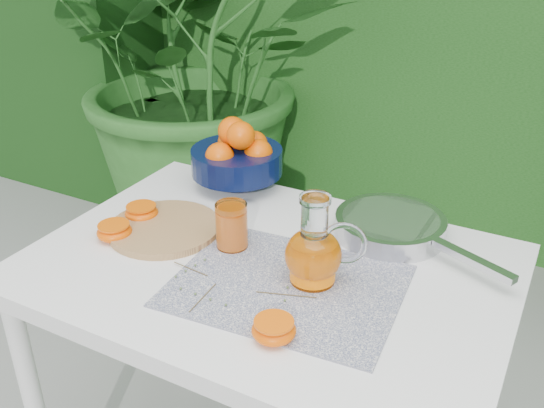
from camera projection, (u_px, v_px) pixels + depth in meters
The scene contains 10 objects.
potted_plant_left at pixel (204, 62), 2.65m from camera, with size 1.58×1.58×1.58m, color #265B1F.
white_table at pixel (268, 294), 1.32m from camera, with size 1.00×0.70×0.75m.
placemat at pixel (287, 285), 1.20m from camera, with size 0.44×0.34×0.00m, color #0B1640.
cutting_board at pixel (165, 228), 1.39m from camera, with size 0.26×0.26×0.02m, color tan.
fruit_bowl at pixel (238, 155), 1.58m from camera, with size 0.30×0.30×0.19m.
juice_pitcher at pixel (314, 253), 1.18m from camera, with size 0.17×0.14×0.19m.
juice_tumbler at pixel (232, 226), 1.31m from camera, with size 0.08×0.08×0.10m.
saute_pan at pixel (391, 226), 1.37m from camera, with size 0.46×0.33×0.05m.
orange_halves at pixel (168, 251), 1.28m from camera, with size 0.57×0.33×0.04m.
thyme_sprigs at pixel (228, 287), 1.19m from camera, with size 0.32×0.20×0.01m.
Camera 1 is at (0.37, -0.91, 1.44)m, focal length 40.00 mm.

